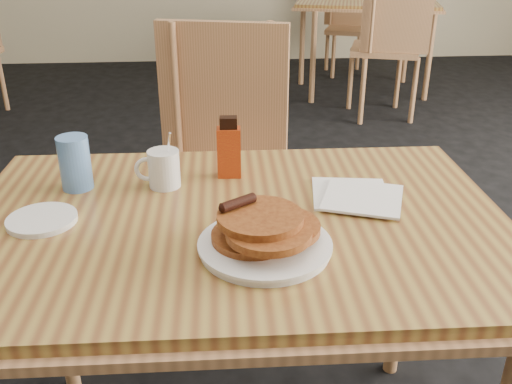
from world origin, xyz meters
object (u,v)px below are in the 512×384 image
syrup_bottle (229,149)px  pancake_plate (265,237)px  blue_tumbler (75,163)px  main_table (236,234)px  neighbor_table (366,6)px  chair_neighbor_far (346,18)px  chair_neighbor_near (390,35)px  chair_main_far (225,147)px  coffee_mug (163,168)px

syrup_bottle → pancake_plate: bearing=-78.9°
syrup_bottle → blue_tumbler: (-0.36, -0.04, -0.01)m
main_table → syrup_bottle: syrup_bottle is taller
neighbor_table → chair_neighbor_far: chair_neighbor_far is taller
syrup_bottle → blue_tumbler: syrup_bottle is taller
chair_neighbor_near → syrup_bottle: bearing=-97.4°
neighbor_table → pancake_plate: size_ratio=4.92×
blue_tumbler → main_table: bearing=-25.8°
pancake_plate → chair_main_far: bearing=93.4°
chair_neighbor_near → chair_main_far: bearing=-103.0°
chair_neighbor_far → chair_neighbor_near: chair_neighbor_near is taller
neighbor_table → chair_neighbor_far: size_ratio=1.52×
chair_neighbor_near → pancake_plate: chair_neighbor_near is taller
neighbor_table → blue_tumbler: (-1.58, -3.44, 0.11)m
pancake_plate → blue_tumbler: bearing=142.7°
chair_neighbor_far → blue_tumbler: 4.47m
chair_main_far → pancake_plate: size_ratio=3.93×
chair_neighbor_far → pancake_plate: bearing=-84.6°
coffee_mug → neighbor_table: bearing=68.0°
chair_neighbor_near → pancake_plate: 3.21m
main_table → chair_main_far: (-0.01, 0.78, -0.09)m
syrup_bottle → main_table: bearing=-86.1°
chair_neighbor_far → chair_neighbor_near: size_ratio=0.83×
chair_neighbor_near → blue_tumbler: (-1.56, -2.68, 0.21)m
chair_main_far → coffee_mug: 0.65m
chair_neighbor_near → neighbor_table: bearing=105.7°
syrup_bottle → blue_tumbler: size_ratio=1.20×
chair_main_far → syrup_bottle: size_ratio=6.66×
neighbor_table → chair_neighbor_near: (-0.02, -0.76, -0.10)m
blue_tumbler → neighbor_table: bearing=65.3°
neighbor_table → syrup_bottle: (-1.22, -3.40, 0.12)m
neighbor_table → coffee_mug: coffee_mug is taller
neighbor_table → syrup_bottle: syrup_bottle is taller
main_table → coffee_mug: (-0.16, 0.17, 0.09)m
chair_neighbor_far → coffee_mug: (-1.39, -4.16, 0.30)m
main_table → neighbor_table: (1.21, 3.62, -0.00)m
pancake_plate → blue_tumbler: 0.53m
chair_neighbor_far → chair_neighbor_near: 1.49m
chair_main_far → chair_neighbor_near: 2.40m
chair_neighbor_far → neighbor_table: bearing=-70.9°
coffee_mug → syrup_bottle: syrup_bottle is taller
chair_neighbor_far → syrup_bottle: syrup_bottle is taller
chair_main_far → syrup_bottle: bearing=-76.2°
chair_neighbor_near → syrup_bottle: (-1.20, -2.63, 0.21)m
main_table → coffee_mug: size_ratio=8.68×
main_table → blue_tumbler: (-0.37, 0.18, 0.11)m
coffee_mug → chair_main_far: bearing=75.0°
chair_neighbor_near → coffee_mug: 3.01m
main_table → pancake_plate: pancake_plate is taller
neighbor_table → pancake_plate: pancake_plate is taller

